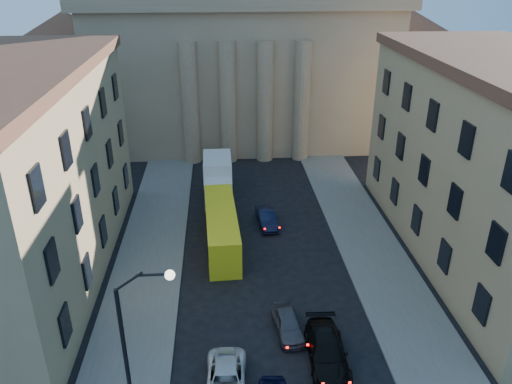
# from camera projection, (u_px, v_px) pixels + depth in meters

# --- Properties ---
(sidewalk_left) EXTENTS (5.00, 60.00, 0.15)m
(sidewalk_left) POSITION_uv_depth(u_px,v_px,m) (142.00, 298.00, 33.26)
(sidewalk_left) COLOR #605D57
(sidewalk_left) RESTS_ON ground
(sidewalk_right) EXTENTS (5.00, 60.00, 0.15)m
(sidewalk_right) POSITION_uv_depth(u_px,v_px,m) (391.00, 286.00, 34.42)
(sidewalk_right) COLOR #605D57
(sidewalk_right) RESTS_ON ground
(church) EXTENTS (68.02, 28.76, 36.60)m
(church) POSITION_uv_depth(u_px,v_px,m) (240.00, 35.00, 62.64)
(church) COLOR #927A5A
(church) RESTS_ON ground
(building_left) EXTENTS (11.60, 26.60, 14.70)m
(building_left) POSITION_uv_depth(u_px,v_px,m) (9.00, 177.00, 33.17)
(building_left) COLOR tan
(building_left) RESTS_ON ground
(building_right) EXTENTS (11.60, 26.60, 14.70)m
(building_right) POSITION_uv_depth(u_px,v_px,m) (501.00, 162.00, 35.48)
(building_right) COLOR tan
(building_right) RESTS_ON ground
(street_lamp) EXTENTS (2.62, 0.44, 8.83)m
(street_lamp) POSITION_uv_depth(u_px,v_px,m) (135.00, 339.00, 22.12)
(street_lamp) COLOR black
(street_lamp) RESTS_ON ground
(car_left_mid) EXTENTS (2.35, 4.71, 1.28)m
(car_left_mid) POSITION_uv_depth(u_px,v_px,m) (226.00, 381.00, 25.96)
(car_left_mid) COLOR silver
(car_left_mid) RESTS_ON ground
(car_right_mid) EXTENTS (2.24, 5.21, 1.50)m
(car_right_mid) POSITION_uv_depth(u_px,v_px,m) (327.00, 351.00, 27.78)
(car_right_mid) COLOR black
(car_right_mid) RESTS_ON ground
(car_right_far) EXTENTS (1.91, 3.92, 1.29)m
(car_right_far) POSITION_uv_depth(u_px,v_px,m) (288.00, 324.00, 30.03)
(car_right_far) COLOR #45454A
(car_right_far) RESTS_ON ground
(car_right_distant) EXTENTS (1.77, 4.11, 1.32)m
(car_right_distant) POSITION_uv_depth(u_px,v_px,m) (267.00, 218.00, 42.22)
(car_right_distant) COLOR black
(car_right_distant) RESTS_ON ground
(city_bus) EXTENTS (2.79, 10.29, 2.87)m
(city_bus) POSITION_uv_depth(u_px,v_px,m) (221.00, 226.00, 39.07)
(city_bus) COLOR yellow
(city_bus) RESTS_ON ground
(box_truck) EXTENTS (2.67, 6.58, 3.60)m
(box_truck) POSITION_uv_depth(u_px,v_px,m) (218.00, 180.00, 46.95)
(box_truck) COLOR silver
(box_truck) RESTS_ON ground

